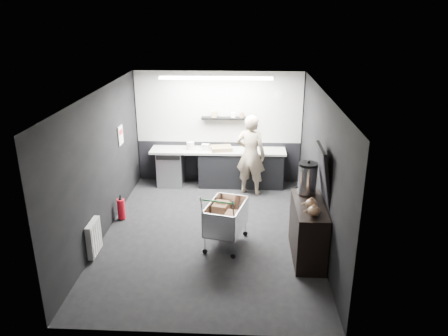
{
  "coord_description": "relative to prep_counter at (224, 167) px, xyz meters",
  "views": [
    {
      "loc": [
        0.63,
        -7.41,
        4.09
      ],
      "look_at": [
        0.24,
        0.4,
        1.19
      ],
      "focal_mm": 35.0,
      "sensor_mm": 36.0,
      "label": 1
    }
  ],
  "objects": [
    {
      "name": "fire_extinguisher",
      "position": [
        -1.99,
        -1.93,
        -0.21
      ],
      "size": [
        0.16,
        0.16,
        0.51
      ],
      "color": "red",
      "rests_on": "floor"
    },
    {
      "name": "floor",
      "position": [
        -0.14,
        -2.42,
        -0.46
      ],
      "size": [
        5.5,
        5.5,
        0.0
      ],
      "primitive_type": "plane",
      "color": "black",
      "rests_on": "ground"
    },
    {
      "name": "poster",
      "position": [
        -2.12,
        -1.12,
        1.09
      ],
      "size": [
        0.02,
        0.3,
        0.4
      ],
      "primitive_type": "cube",
      "color": "white",
      "rests_on": "wall_left"
    },
    {
      "name": "wall_front",
      "position": [
        -0.14,
        -5.17,
        0.89
      ],
      "size": [
        5.5,
        0.0,
        5.5
      ],
      "primitive_type": "plane",
      "rotation": [
        -1.57,
        0.0,
        0.0
      ],
      "color": "black",
      "rests_on": "floor"
    },
    {
      "name": "radiator",
      "position": [
        -2.08,
        -3.32,
        -0.11
      ],
      "size": [
        0.1,
        0.5,
        0.6
      ],
      "primitive_type": "cube",
      "color": "silver",
      "rests_on": "wall_left"
    },
    {
      "name": "poster_red_band",
      "position": [
        -2.11,
        -1.12,
        1.16
      ],
      "size": [
        0.02,
        0.22,
        0.1
      ],
      "primitive_type": "cube",
      "color": "red",
      "rests_on": "poster"
    },
    {
      "name": "shopping_cart",
      "position": [
        0.18,
        -2.83,
        0.07
      ],
      "size": [
        0.82,
        1.13,
        1.1
      ],
      "color": "silver",
      "rests_on": "floor"
    },
    {
      "name": "floating_shelf",
      "position": [
        0.06,
        0.2,
        1.16
      ],
      "size": [
        1.2,
        0.22,
        0.04
      ],
      "primitive_type": "cube",
      "color": "black",
      "rests_on": "wall_back"
    },
    {
      "name": "sideboard",
      "position": [
        1.61,
        -3.12,
        0.17
      ],
      "size": [
        0.57,
        1.32,
        1.98
      ],
      "color": "black",
      "rests_on": "floor"
    },
    {
      "name": "pink_tub",
      "position": [
        -0.79,
        0.0,
        0.53
      ],
      "size": [
        0.18,
        0.18,
        0.18
      ],
      "primitive_type": "cylinder",
      "color": "silver",
      "rests_on": "prep_counter"
    },
    {
      "name": "cardboard_box",
      "position": [
        -0.05,
        -0.05,
        0.49
      ],
      "size": [
        0.54,
        0.45,
        0.1
      ],
      "primitive_type": "cube",
      "rotation": [
        0.0,
        0.0,
        0.2
      ],
      "color": "olive",
      "rests_on": "prep_counter"
    },
    {
      "name": "kitchen_wall_panel",
      "position": [
        -0.14,
        0.31,
        1.39
      ],
      "size": [
        3.95,
        0.02,
        1.7
      ],
      "primitive_type": "cube",
      "color": "#B5B5B0",
      "rests_on": "wall_back"
    },
    {
      "name": "wall_back",
      "position": [
        -0.14,
        0.33,
        0.89
      ],
      "size": [
        5.5,
        0.0,
        5.5
      ],
      "primitive_type": "plane",
      "rotation": [
        1.57,
        0.0,
        0.0
      ],
      "color": "black",
      "rests_on": "floor"
    },
    {
      "name": "prep_counter",
      "position": [
        0.0,
        0.0,
        0.0
      ],
      "size": [
        3.2,
        0.61,
        0.9
      ],
      "color": "black",
      "rests_on": "floor"
    },
    {
      "name": "person",
      "position": [
        0.64,
        -0.45,
        0.47
      ],
      "size": [
        0.78,
        0.62,
        1.86
      ],
      "primitive_type": "imported",
      "rotation": [
        0.0,
        0.0,
        2.86
      ],
      "color": "beige",
      "rests_on": "floor"
    },
    {
      "name": "white_container",
      "position": [
        -0.43,
        -0.05,
        0.52
      ],
      "size": [
        0.19,
        0.16,
        0.15
      ],
      "primitive_type": "cube",
      "rotation": [
        0.0,
        0.0,
        -0.17
      ],
      "color": "silver",
      "rests_on": "prep_counter"
    },
    {
      "name": "ceiling",
      "position": [
        -0.14,
        -2.42,
        2.24
      ],
      "size": [
        5.5,
        5.5,
        0.0
      ],
      "primitive_type": "plane",
      "rotation": [
        3.14,
        0.0,
        0.0
      ],
      "color": "silver",
      "rests_on": "wall_back"
    },
    {
      "name": "ceiling_strip",
      "position": [
        -0.14,
        -0.57,
        2.21
      ],
      "size": [
        2.4,
        0.2,
        0.04
      ],
      "primitive_type": "cube",
      "color": "white",
      "rests_on": "ceiling"
    },
    {
      "name": "wall_right",
      "position": [
        1.86,
        -2.42,
        0.89
      ],
      "size": [
        0.0,
        5.5,
        5.5
      ],
      "primitive_type": "plane",
      "rotation": [
        1.57,
        0.0,
        -1.57
      ],
      "color": "black",
      "rests_on": "floor"
    },
    {
      "name": "dado_panel",
      "position": [
        -0.14,
        0.31,
        0.04
      ],
      "size": [
        3.95,
        0.02,
        1.0
      ],
      "primitive_type": "cube",
      "color": "black",
      "rests_on": "wall_back"
    },
    {
      "name": "wall_clock",
      "position": [
        1.26,
        0.3,
        1.69
      ],
      "size": [
        0.2,
        0.03,
        0.2
      ],
      "primitive_type": "cylinder",
      "rotation": [
        1.57,
        0.0,
        0.0
      ],
      "color": "silver",
      "rests_on": "wall_back"
    },
    {
      "name": "wall_left",
      "position": [
        -2.14,
        -2.42,
        0.89
      ],
      "size": [
        0.0,
        5.5,
        5.5
      ],
      "primitive_type": "plane",
      "rotation": [
        1.57,
        0.0,
        1.57
      ],
      "color": "black",
      "rests_on": "floor"
    }
  ]
}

